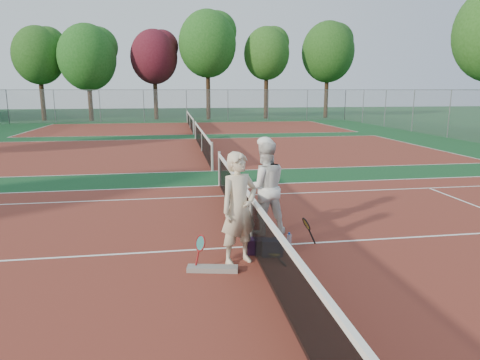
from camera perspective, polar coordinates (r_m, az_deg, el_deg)
name	(u,v)px	position (r m, az deg, el deg)	size (l,w,h in m)	color
ground	(251,247)	(8.45, 1.46, -8.89)	(130.00, 130.00, 0.00)	#103C1D
court_main	(251,247)	(8.45, 1.46, -8.87)	(23.77, 10.97, 0.01)	maroon
court_far_a	(202,151)	(21.52, -5.09, 3.89)	(23.77, 10.97, 0.01)	maroon
court_far_b	(190,128)	(34.92, -6.67, 6.94)	(23.77, 10.97, 0.01)	maroon
net_main	(251,222)	(8.28, 1.48, -5.59)	(0.10, 10.98, 1.02)	black
net_far_a	(202,141)	(21.45, -5.12, 5.23)	(0.10, 10.98, 1.02)	black
net_far_b	(190,121)	(34.88, -6.69, 7.77)	(0.10, 10.98, 1.02)	black
fence_back	(187,106)	(41.81, -7.14, 9.80)	(32.00, 0.06, 3.00)	slate
player_a	(239,209)	(7.40, -0.14, -3.84)	(0.72, 0.47, 1.98)	beige
player_b	(264,187)	(8.98, 3.25, -0.98)	(0.97, 0.76, 2.00)	white
racket_red	(200,252)	(7.41, -5.30, -9.57)	(0.19, 0.27, 0.59)	maroon
racket_black_held	(306,231)	(8.55, 8.81, -6.80)	(0.29, 0.27, 0.55)	black
racket_spare	(274,255)	(7.95, 4.54, -9.88)	(0.60, 0.27, 0.11)	black
sports_bag_navy	(272,247)	(8.01, 4.27, -8.95)	(0.38, 0.26, 0.30)	black
sports_bag_purple	(257,246)	(8.08, 2.25, -8.81)	(0.35, 0.24, 0.29)	black
net_cover_canvas	(213,269)	(7.38, -3.68, -11.73)	(0.86, 0.20, 0.09)	slate
water_bottle	(289,242)	(8.31, 6.56, -8.21)	(0.09, 0.09, 0.30)	#C9E1FF
tree_back_0	(38,56)	(47.25, -25.29, 14.77)	(4.84, 4.84, 9.04)	#382314
tree_back_1	(87,58)	(45.07, -19.70, 15.12)	(5.49, 5.49, 9.19)	#382314
tree_back_maroon	(154,57)	(45.62, -11.39, 15.76)	(4.71, 4.71, 8.95)	#382314
tree_back_3	(207,44)	(44.85, -4.36, 17.62)	(5.75, 5.75, 10.79)	#382314
tree_back_4	(267,54)	(46.16, 3.56, 16.45)	(4.71, 4.71, 9.38)	#382314
tree_back_5	(328,52)	(48.52, 11.65, 16.35)	(5.57, 5.57, 10.15)	#382314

